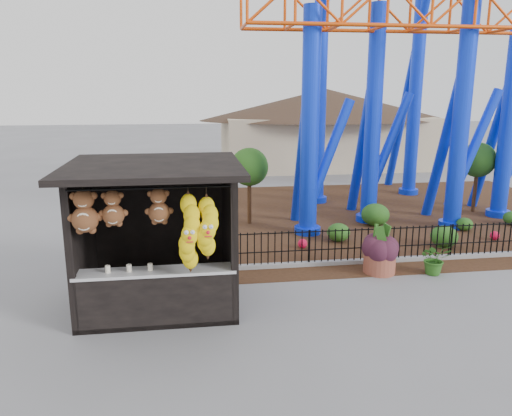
{
  "coord_description": "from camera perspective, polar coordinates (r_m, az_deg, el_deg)",
  "views": [
    {
      "loc": [
        -2.37,
        -9.18,
        4.57
      ],
      "look_at": [
        -0.83,
        1.5,
        2.0
      ],
      "focal_mm": 35.0,
      "sensor_mm": 36.0,
      "label": 1
    }
  ],
  "objects": [
    {
      "name": "ground",
      "position": [
        10.52,
        5.8,
        -12.42
      ],
      "size": [
        120.0,
        120.0,
        0.0
      ],
      "primitive_type": "plane",
      "color": "slate",
      "rests_on": "ground"
    },
    {
      "name": "mulch_bed",
      "position": [
        18.88,
        11.79,
        -0.86
      ],
      "size": [
        18.0,
        12.0,
        0.02
      ],
      "primitive_type": "cube",
      "color": "#331E11",
      "rests_on": "ground"
    },
    {
      "name": "curb",
      "position": [
        14.46,
        18.51,
        -5.48
      ],
      "size": [
        18.0,
        0.18,
        0.12
      ],
      "primitive_type": "cube",
      "color": "gray",
      "rests_on": "ground"
    },
    {
      "name": "prize_booth",
      "position": [
        10.55,
        -11.29,
        -3.62
      ],
      "size": [
        3.5,
        3.4,
        3.12
      ],
      "color": "black",
      "rests_on": "ground"
    },
    {
      "name": "picket_fence",
      "position": [
        14.75,
        21.77,
        -3.59
      ],
      "size": [
        12.2,
        0.06,
        1.0
      ],
      "primitive_type": null,
      "color": "black",
      "rests_on": "ground"
    },
    {
      "name": "roller_coaster",
      "position": [
        19.04,
        15.86,
        18.58
      ],
      "size": [
        11.0,
        6.37,
        10.82
      ],
      "color": "#0E31F0",
      "rests_on": "ground"
    },
    {
      "name": "terracotta_planter",
      "position": [
        13.16,
        13.93,
        -6.07
      ],
      "size": [
        0.83,
        0.83,
        0.54
      ],
      "primitive_type": "cylinder",
      "rotation": [
        0.0,
        0.0,
        -0.02
      ],
      "color": "brown",
      "rests_on": "ground"
    },
    {
      "name": "planter_foliage",
      "position": [
        12.98,
        14.07,
        -3.6
      ],
      "size": [
        0.7,
        0.7,
        0.64
      ],
      "primitive_type": "ellipsoid",
      "color": "#331422",
      "rests_on": "terracotta_planter"
    },
    {
      "name": "potted_plant",
      "position": [
        13.43,
        19.78,
        -5.46
      ],
      "size": [
        0.85,
        0.78,
        0.82
      ],
      "primitive_type": "imported",
      "rotation": [
        0.0,
        0.0,
        -0.2
      ],
      "color": "#1F5C1B",
      "rests_on": "ground"
    },
    {
      "name": "landscaping",
      "position": [
        16.83,
        16.84,
        -1.78
      ],
      "size": [
        8.19,
        3.45,
        0.76
      ],
      "color": "#224F17",
      "rests_on": "mulch_bed"
    },
    {
      "name": "pavilion",
      "position": [
        30.39,
        7.94,
        10.45
      ],
      "size": [
        15.0,
        15.0,
        4.8
      ],
      "color": "#BFAD8C",
      "rests_on": "ground"
    }
  ]
}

